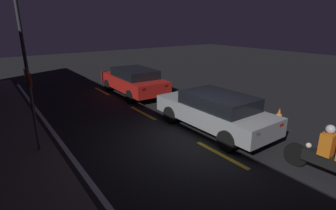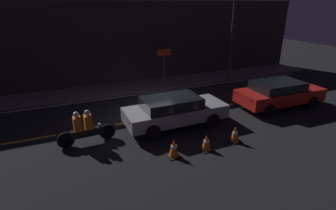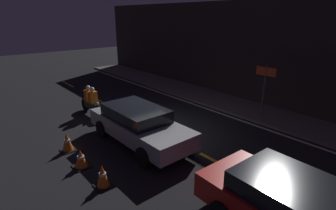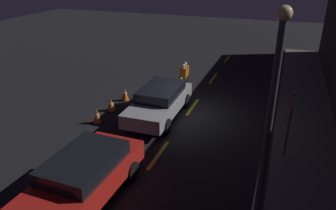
{
  "view_description": "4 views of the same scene",
  "coord_description": "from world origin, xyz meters",
  "px_view_note": "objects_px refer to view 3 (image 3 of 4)",
  "views": [
    {
      "loc": [
        -5.64,
        5.23,
        3.69
      ],
      "look_at": [
        1.55,
        0.08,
        0.87
      ],
      "focal_mm": 28.0,
      "sensor_mm": 36.0,
      "label": 1
    },
    {
      "loc": [
        -4.04,
        -10.78,
        5.2
      ],
      "look_at": [
        0.39,
        -0.52,
        0.78
      ],
      "focal_mm": 28.0,
      "sensor_mm": 36.0,
      "label": 2
    },
    {
      "loc": [
        7.92,
        -6.0,
        4.53
      ],
      "look_at": [
        0.18,
        0.5,
        1.04
      ],
      "focal_mm": 28.0,
      "sensor_mm": 36.0,
      "label": 3
    },
    {
      "loc": [
        12.88,
        3.77,
        6.45
      ],
      "look_at": [
        1.0,
        -0.53,
        0.86
      ],
      "focal_mm": 35.0,
      "sensor_mm": 36.0,
      "label": 4
    }
  ],
  "objects_px": {
    "motorcycle": "(92,101)",
    "traffic_cone_mid": "(81,158)",
    "hatchback_silver": "(139,124)",
    "traffic_cone_far": "(103,176)",
    "shop_sign": "(265,82)",
    "traffic_cone_near": "(67,142)"
  },
  "relations": [
    {
      "from": "motorcycle",
      "to": "shop_sign",
      "type": "height_order",
      "value": "shop_sign"
    },
    {
      "from": "traffic_cone_mid",
      "to": "traffic_cone_far",
      "type": "height_order",
      "value": "traffic_cone_far"
    },
    {
      "from": "hatchback_silver",
      "to": "traffic_cone_mid",
      "type": "relative_size",
      "value": 7.53
    },
    {
      "from": "motorcycle",
      "to": "traffic_cone_far",
      "type": "bearing_deg",
      "value": -24.79
    },
    {
      "from": "traffic_cone_mid",
      "to": "hatchback_silver",
      "type": "bearing_deg",
      "value": 95.85
    },
    {
      "from": "traffic_cone_near",
      "to": "shop_sign",
      "type": "relative_size",
      "value": 0.28
    },
    {
      "from": "motorcycle",
      "to": "traffic_cone_mid",
      "type": "xyz_separation_m",
      "value": [
        4.09,
        -2.27,
        -0.36
      ]
    },
    {
      "from": "hatchback_silver",
      "to": "motorcycle",
      "type": "bearing_deg",
      "value": -179.41
    },
    {
      "from": "hatchback_silver",
      "to": "motorcycle",
      "type": "relative_size",
      "value": 2.04
    },
    {
      "from": "motorcycle",
      "to": "shop_sign",
      "type": "xyz_separation_m",
      "value": [
        5.6,
        5.47,
        1.14
      ]
    },
    {
      "from": "hatchback_silver",
      "to": "traffic_cone_far",
      "type": "relative_size",
      "value": 6.73
    },
    {
      "from": "traffic_cone_far",
      "to": "shop_sign",
      "type": "distance_m",
      "value": 7.81
    },
    {
      "from": "hatchback_silver",
      "to": "motorcycle",
      "type": "distance_m",
      "value": 3.85
    },
    {
      "from": "traffic_cone_mid",
      "to": "traffic_cone_near",
      "type": "bearing_deg",
      "value": 177.47
    },
    {
      "from": "traffic_cone_far",
      "to": "traffic_cone_mid",
      "type": "bearing_deg",
      "value": -177.15
    },
    {
      "from": "motorcycle",
      "to": "traffic_cone_far",
      "type": "height_order",
      "value": "motorcycle"
    },
    {
      "from": "motorcycle",
      "to": "traffic_cone_mid",
      "type": "bearing_deg",
      "value": -31.76
    },
    {
      "from": "shop_sign",
      "to": "motorcycle",
      "type": "bearing_deg",
      "value": -135.7
    },
    {
      "from": "traffic_cone_far",
      "to": "shop_sign",
      "type": "height_order",
      "value": "shop_sign"
    },
    {
      "from": "traffic_cone_near",
      "to": "hatchback_silver",
      "type": "bearing_deg",
      "value": 64.89
    },
    {
      "from": "hatchback_silver",
      "to": "traffic_cone_near",
      "type": "bearing_deg",
      "value": -115.72
    },
    {
      "from": "hatchback_silver",
      "to": "motorcycle",
      "type": "height_order",
      "value": "motorcycle"
    }
  ]
}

